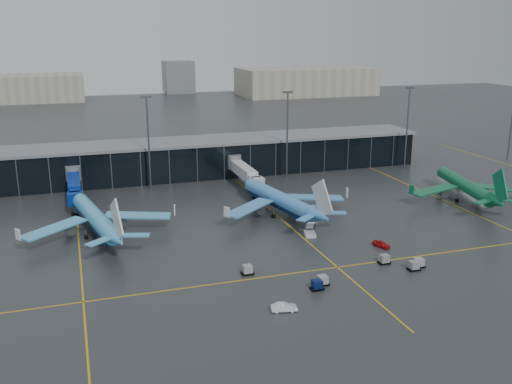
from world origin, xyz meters
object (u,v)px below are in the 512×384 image
object	(u,v)px
airliner_aer_lingus	(466,178)
service_van_white	(284,307)
baggage_carts	(352,271)
airliner_klm_near	(279,190)
service_van_red	(381,244)
mobile_airstair	(310,232)
airliner_arkefly	(95,208)

from	to	relation	value
airliner_aer_lingus	service_van_white	xyz separation A→B (m)	(-65.74, -42.53, -5.12)
service_van_white	baggage_carts	bearing A→B (deg)	-49.83
airliner_klm_near	baggage_carts	size ratio (longest dim) A/B	1.16
baggage_carts	service_van_white	xyz separation A→B (m)	(-16.42, -9.15, -0.08)
airliner_klm_near	service_van_white	world-z (taller)	airliner_klm_near
service_van_red	airliner_aer_lingus	bearing A→B (deg)	11.37
mobile_airstair	service_van_white	xyz separation A→B (m)	(-17.26, -29.97, -0.09)
baggage_carts	service_van_white	bearing A→B (deg)	-150.87
airliner_klm_near	service_van_red	bearing A→B (deg)	-76.00
airliner_klm_near	mobile_airstair	xyz separation A→B (m)	(1.05, -16.05, -5.13)
baggage_carts	mobile_airstair	size ratio (longest dim) A/B	9.12
mobile_airstair	airliner_arkefly	bearing A→B (deg)	174.42
airliner_arkefly	airliner_aer_lingus	distance (m)	91.54
service_van_white	service_van_red	bearing A→B (deg)	-44.49
baggage_carts	service_van_red	xyz separation A→B (m)	(11.90, 10.29, -0.11)
mobile_airstair	service_van_white	distance (m)	34.59
service_van_red	service_van_white	world-z (taller)	service_van_white
airliner_arkefly	airliner_klm_near	size ratio (longest dim) A/B	0.99
airliner_arkefly	mobile_airstair	world-z (taller)	airliner_arkefly
mobile_airstair	service_van_red	xyz separation A→B (m)	(11.05, -10.53, -0.12)
airliner_arkefly	service_van_white	bearing A→B (deg)	-71.18
airliner_klm_near	mobile_airstair	bearing A→B (deg)	-96.73
service_van_white	airliner_arkefly	bearing A→B (deg)	40.80
airliner_arkefly	mobile_airstair	size ratio (longest dim) A/B	10.51
airliner_arkefly	service_van_red	bearing A→B (deg)	-36.29
airliner_klm_near	service_van_red	size ratio (longest dim) A/B	10.06
airliner_arkefly	service_van_white	size ratio (longest dim) A/B	9.31
airliner_arkefly	service_van_white	distance (m)	52.17
airliner_aer_lingus	mobile_airstair	xyz separation A→B (m)	(-48.48, -12.56, -5.03)
baggage_carts	service_van_red	size ratio (longest dim) A/B	8.68
airliner_arkefly	baggage_carts	distance (m)	55.64
airliner_aer_lingus	baggage_carts	size ratio (longest dim) A/B	1.14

